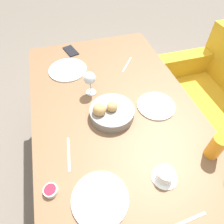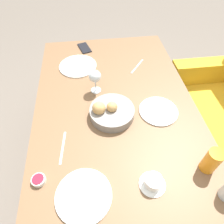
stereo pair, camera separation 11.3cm
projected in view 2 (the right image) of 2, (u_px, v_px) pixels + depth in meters
The scene contains 13 objects.
ground_plane at pixel (115, 166), 1.77m from camera, with size 10.00×10.00×0.00m, color #6B6056.
dining_table at pixel (116, 117), 1.25m from camera, with size 1.59×0.96×0.77m.
bread_basket at pixel (111, 112), 1.12m from camera, with size 0.25×0.25×0.11m.
plate_near_left at pixel (78, 66), 1.45m from camera, with size 0.27×0.27×0.01m.
plate_near_right at pixel (84, 196), 0.85m from camera, with size 0.24×0.24×0.01m.
plate_far_center at pixel (158, 111), 1.17m from camera, with size 0.23×0.23×0.01m.
juice_glass at pixel (211, 161), 0.89m from camera, with size 0.07×0.07×0.14m.
wine_glass at pixel (95, 77), 1.20m from camera, with size 0.08×0.08×0.16m.
coffee_cup at pixel (153, 182), 0.87m from camera, with size 0.12×0.12×0.06m.
jam_bowl_berry at pixel (39, 180), 0.89m from camera, with size 0.06×0.06×0.03m.
fork_silver at pixel (63, 147), 1.01m from camera, with size 0.19×0.03×0.00m.
knife_silver at pixel (137, 66), 1.45m from camera, with size 0.16×0.12×0.00m.
cell_phone at pixel (84, 48), 1.60m from camera, with size 0.16×0.11×0.01m.
Camera 2 is at (0.78, -0.13, 1.66)m, focal length 32.00 mm.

